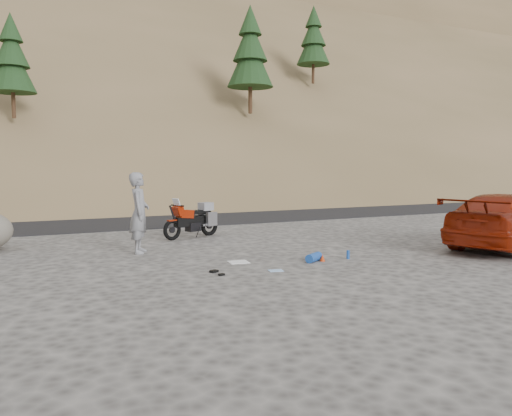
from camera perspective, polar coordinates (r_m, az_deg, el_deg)
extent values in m
plane|color=#454240|center=(11.64, -5.22, -5.57)|extent=(140.00, 140.00, 0.00)
cube|color=black|center=(20.25, -14.14, -1.25)|extent=(120.00, 7.00, 0.05)
cube|color=brown|center=(41.59, -17.52, 12.80)|extent=(110.00, 51.90, 46.72)
cube|color=brown|center=(41.64, -17.54, 13.20)|extent=(110.00, 43.28, 36.46)
cube|color=brown|center=(62.18, -20.38, 15.60)|extent=(120.00, 40.00, 30.00)
cylinder|color=#351F13|center=(24.90, -25.98, 10.82)|extent=(0.17, 0.17, 1.40)
cone|color=black|center=(25.12, -26.11, 14.32)|extent=(2.00, 2.00, 2.25)
cone|color=black|center=(25.28, -26.19, 16.22)|extent=(1.50, 1.50, 1.76)
cone|color=black|center=(25.47, -26.26, 18.10)|extent=(1.00, 1.00, 1.26)
cylinder|color=#351F13|center=(28.65, -0.66, 12.57)|extent=(0.22, 0.22, 1.82)
cone|color=black|center=(28.99, -0.66, 16.51)|extent=(2.60, 2.60, 2.92)
cone|color=black|center=(29.23, -0.66, 18.64)|extent=(1.95, 1.95, 2.28)
cone|color=black|center=(29.51, -0.67, 20.73)|extent=(1.30, 1.30, 1.64)
cylinder|color=#351F13|center=(34.46, 6.55, 15.23)|extent=(0.18, 0.18, 1.54)
cone|color=black|center=(34.81, 6.58, 17.98)|extent=(2.20, 2.20, 2.48)
cone|color=black|center=(35.04, 6.59, 19.48)|extent=(1.65, 1.65, 1.93)
cone|color=black|center=(35.28, 6.61, 20.95)|extent=(1.10, 1.10, 1.39)
torus|color=black|center=(14.25, -9.56, -2.49)|extent=(0.60, 0.32, 0.60)
cylinder|color=black|center=(14.25, -9.56, -2.49)|extent=(0.19, 0.12, 0.18)
torus|color=black|center=(15.14, -5.36, -2.01)|extent=(0.64, 0.35, 0.63)
cylinder|color=black|center=(15.14, -5.36, -2.01)|extent=(0.21, 0.14, 0.20)
cylinder|color=black|center=(14.25, -9.35, -1.12)|extent=(0.33, 0.18, 0.73)
cylinder|color=black|center=(14.30, -8.97, 0.28)|extent=(0.24, 0.54, 0.04)
cube|color=black|center=(14.64, -7.47, -1.48)|extent=(1.09, 0.60, 0.27)
cube|color=black|center=(14.72, -7.20, -2.15)|extent=(0.48, 0.40, 0.25)
cube|color=maroon|center=(14.49, -8.12, -0.65)|extent=(0.54, 0.43, 0.28)
cube|color=maroon|center=(14.33, -8.88, -0.29)|extent=(0.37, 0.39, 0.32)
cube|color=silver|center=(14.27, -9.09, 0.64)|extent=(0.20, 0.29, 0.23)
cube|color=black|center=(14.76, -6.81, -0.46)|extent=(0.54, 0.37, 0.11)
cube|color=black|center=(14.99, -5.81, -0.51)|extent=(0.35, 0.27, 0.09)
cube|color=#B3B3B7|center=(14.86, -5.10, -1.26)|extent=(0.38, 0.23, 0.41)
cube|color=#B3B3B7|center=(15.21, -6.29, -1.13)|extent=(0.38, 0.23, 0.41)
cube|color=gray|center=(14.99, -5.76, 0.18)|extent=(0.47, 0.43, 0.24)
cube|color=maroon|center=(14.21, -9.58, -1.40)|extent=(0.29, 0.20, 0.04)
cylinder|color=black|center=(14.65, -6.64, -2.78)|extent=(0.09, 0.18, 0.33)
cylinder|color=#B3B3B7|center=(14.92, -5.55, -1.87)|extent=(0.41, 0.23, 0.12)
imported|color=gray|center=(12.44, -13.10, -5.00)|extent=(0.68, 0.83, 1.95)
imported|color=maroon|center=(14.43, 27.10, -4.06)|extent=(5.17, 3.29, 1.40)
cube|color=white|center=(10.95, -2.02, -6.19)|extent=(0.46, 0.42, 0.01)
cylinder|color=#1A479E|center=(11.07, 6.62, -5.63)|extent=(0.51, 0.42, 0.19)
cylinder|color=#1A479E|center=(11.51, 10.48, -5.26)|extent=(0.08, 0.08, 0.20)
cone|color=red|center=(11.15, 7.60, -5.66)|extent=(0.14, 0.14, 0.15)
cube|color=black|center=(9.97, -4.83, -7.21)|extent=(0.19, 0.17, 0.04)
cube|color=black|center=(9.68, -3.96, -7.59)|extent=(0.13, 0.11, 0.04)
cube|color=#97BDEA|center=(10.08, 2.28, -7.16)|extent=(0.32, 0.26, 0.01)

